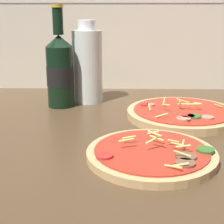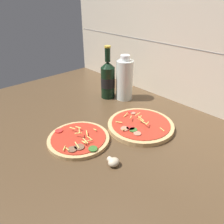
# 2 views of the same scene
# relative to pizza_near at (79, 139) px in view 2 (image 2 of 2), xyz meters

# --- Properties ---
(counter_slab) EXTENTS (1.60, 0.90, 0.03)m
(counter_slab) POSITION_rel_pizza_near_xyz_m (0.08, 0.11, -0.02)
(counter_slab) COLOR #4C3823
(counter_slab) RESTS_ON ground
(tile_backsplash) EXTENTS (1.60, 0.01, 0.60)m
(tile_backsplash) POSITION_rel_pizza_near_xyz_m (0.08, 0.56, 0.27)
(tile_backsplash) COLOR beige
(tile_backsplash) RESTS_ON ground
(pizza_near) EXTENTS (0.23, 0.23, 0.05)m
(pizza_near) POSITION_rel_pizza_near_xyz_m (0.00, 0.00, 0.00)
(pizza_near) COLOR tan
(pizza_near) RESTS_ON counter_slab
(pizza_far) EXTENTS (0.27, 0.27, 0.05)m
(pizza_far) POSITION_rel_pizza_near_xyz_m (0.10, 0.24, 0.00)
(pizza_far) COLOR tan
(pizza_far) RESTS_ON counter_slab
(beer_bottle) EXTENTS (0.07, 0.07, 0.27)m
(beer_bottle) POSITION_rel_pizza_near_xyz_m (-0.22, 0.34, 0.09)
(beer_bottle) COLOR black
(beer_bottle) RESTS_ON counter_slab
(oil_bottle) EXTENTS (0.08, 0.08, 0.23)m
(oil_bottle) POSITION_rel_pizza_near_xyz_m (-0.15, 0.40, 0.10)
(oil_bottle) COLOR silver
(oil_bottle) RESTS_ON counter_slab
(mushroom_left) EXTENTS (0.04, 0.04, 0.03)m
(mushroom_left) POSITION_rel_pizza_near_xyz_m (0.19, 0.01, 0.01)
(mushroom_left) COLOR beige
(mushroom_left) RESTS_ON counter_slab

